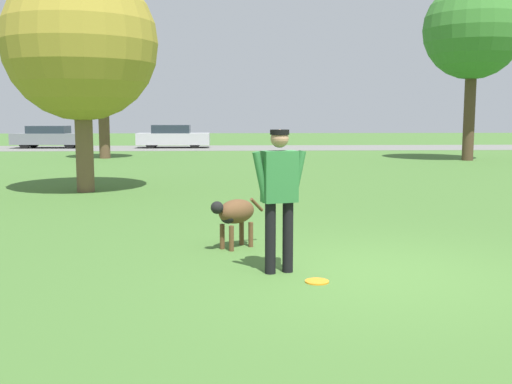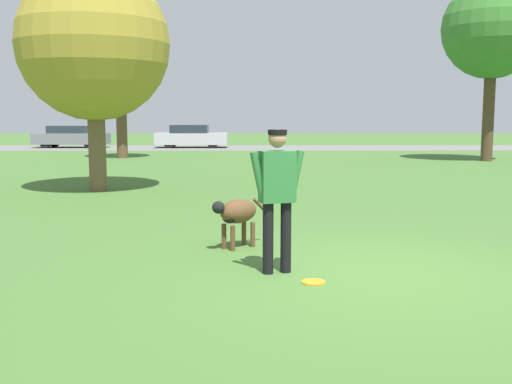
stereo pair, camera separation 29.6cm
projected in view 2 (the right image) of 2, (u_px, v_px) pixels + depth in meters
ground_plane at (372, 275)px, 7.14m from camera, size 120.00×120.00×0.00m
far_road_strip at (274, 148)px, 35.69m from camera, size 120.00×6.00×0.01m
person at (277, 189)px, 7.12m from camera, size 0.68×0.33×1.73m
dog at (237, 213)px, 8.55m from camera, size 0.81×0.77×0.72m
frisbee at (313, 282)px, 6.81m from camera, size 0.28×0.28×0.02m
tree_far_left at (120, 76)px, 26.73m from camera, size 3.12×3.12×5.26m
tree_far_right at (492, 29)px, 24.64m from camera, size 4.11×4.11×7.53m
tree_near_left at (94, 45)px, 14.74m from camera, size 3.76×3.76×5.53m
parked_car_grey at (71, 137)px, 35.87m from camera, size 4.41×1.85×1.32m
parked_car_silver at (191, 137)px, 35.84m from camera, size 4.28×1.78×1.37m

